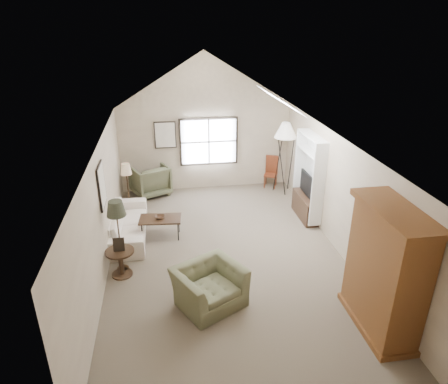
{
  "coord_description": "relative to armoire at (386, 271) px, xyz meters",
  "views": [
    {
      "loc": [
        -1.19,
        -7.25,
        4.84
      ],
      "look_at": [
        0.0,
        0.4,
        1.4
      ],
      "focal_mm": 32.0,
      "sensor_mm": 36.0,
      "label": 1
    }
  ],
  "objects": [
    {
      "name": "room_shell",
      "position": [
        -2.18,
        2.4,
        2.11
      ],
      "size": [
        5.01,
        8.01,
        4.0
      ],
      "color": "brown",
      "rests_on": "ground"
    },
    {
      "name": "window",
      "position": [
        -2.08,
        6.36,
        0.35
      ],
      "size": [
        1.72,
        0.08,
        1.42
      ],
      "primitive_type": "cube",
      "color": "black",
      "rests_on": "room_shell"
    },
    {
      "name": "skylight",
      "position": [
        -0.88,
        3.3,
        2.12
      ],
      "size": [
        0.8,
        1.2,
        0.52
      ],
      "primitive_type": null,
      "color": "white",
      "rests_on": "room_shell"
    },
    {
      "name": "wall_art",
      "position": [
        -4.06,
        4.34,
        0.63
      ],
      "size": [
        1.97,
        3.71,
        0.88
      ],
      "color": "black",
      "rests_on": "room_shell"
    },
    {
      "name": "armoire",
      "position": [
        0.0,
        0.0,
        0.0
      ],
      "size": [
        0.6,
        1.5,
        2.2
      ],
      "primitive_type": "cube",
      "color": "brown",
      "rests_on": "ground"
    },
    {
      "name": "tv_alcove",
      "position": [
        0.16,
        4.0,
        0.05
      ],
      "size": [
        0.32,
        1.3,
        2.1
      ],
      "primitive_type": "cube",
      "color": "white",
      "rests_on": "ground"
    },
    {
      "name": "media_console",
      "position": [
        0.14,
        4.0,
        -0.8
      ],
      "size": [
        0.34,
        1.18,
        0.6
      ],
      "primitive_type": "cube",
      "color": "#382316",
      "rests_on": "ground"
    },
    {
      "name": "tv_panel",
      "position": [
        0.14,
        4.0,
        -0.18
      ],
      "size": [
        0.05,
        0.9,
        0.55
      ],
      "primitive_type": "cube",
      "color": "black",
      "rests_on": "media_console"
    },
    {
      "name": "sofa",
      "position": [
        -4.38,
        3.73,
        -0.77
      ],
      "size": [
        0.89,
        2.28,
        0.67
      ],
      "primitive_type": "imported",
      "rotation": [
        0.0,
        0.0,
        1.57
      ],
      "color": "beige",
      "rests_on": "ground"
    },
    {
      "name": "armchair_near",
      "position": [
        -2.73,
        0.99,
        -0.73
      ],
      "size": [
        1.47,
        1.42,
        0.74
      ],
      "primitive_type": "imported",
      "rotation": [
        0.0,
        0.0,
        0.49
      ],
      "color": "#606546",
      "rests_on": "ground"
    },
    {
      "name": "armchair_far",
      "position": [
        -3.85,
        6.1,
        -0.65
      ],
      "size": [
        1.29,
        1.3,
        0.9
      ],
      "primitive_type": "imported",
      "rotation": [
        0.0,
        0.0,
        3.57
      ],
      "color": "#5B6144",
      "rests_on": "ground"
    },
    {
      "name": "coffee_table",
      "position": [
        -3.58,
        3.55,
        -0.85
      ],
      "size": [
        1.01,
        0.63,
        0.49
      ],
      "primitive_type": "cube",
      "rotation": [
        0.0,
        0.0,
        -0.09
      ],
      "color": "#392017",
      "rests_on": "ground"
    },
    {
      "name": "bowl",
      "position": [
        -3.58,
        3.55,
        -0.58
      ],
      "size": [
        0.25,
        0.25,
        0.06
      ],
      "primitive_type": "imported",
      "rotation": [
        0.0,
        0.0,
        -0.09
      ],
      "color": "#3B2818",
      "rests_on": "coffee_table"
    },
    {
      "name": "side_table",
      "position": [
        -4.38,
        2.13,
        -0.81
      ],
      "size": [
        0.57,
        0.57,
        0.57
      ],
      "primitive_type": "cylinder",
      "rotation": [
        0.0,
        0.0,
        0.0
      ],
      "color": "#3A2517",
      "rests_on": "ground"
    },
    {
      "name": "side_chair",
      "position": [
        -0.23,
        6.1,
        -0.62
      ],
      "size": [
        0.49,
        0.49,
        0.96
      ],
      "primitive_type": "cube",
      "rotation": [
        0.0,
        0.0,
        -0.41
      ],
      "color": "maroon",
      "rests_on": "ground"
    },
    {
      "name": "tripod_lamp",
      "position": [
        0.02,
        5.68,
        -0.03
      ],
      "size": [
        0.72,
        0.72,
        2.14
      ],
      "primitive_type": null,
      "rotation": [
        0.0,
        0.0,
        0.18
      ],
      "color": "white",
      "rests_on": "ground"
    },
    {
      "name": "dark_lamp",
      "position": [
        -4.38,
        2.33,
        -0.3
      ],
      "size": [
        0.38,
        0.38,
        1.59
      ],
      "primitive_type": null,
      "rotation": [
        0.0,
        0.0,
        0.0
      ],
      "color": "#25281C",
      "rests_on": "ground"
    },
    {
      "name": "tan_lamp",
      "position": [
        -4.38,
        4.93,
        -0.38
      ],
      "size": [
        0.29,
        0.29,
        1.43
      ],
      "primitive_type": null,
      "rotation": [
        0.0,
        0.0,
        0.0
      ],
      "color": "tan",
      "rests_on": "ground"
    }
  ]
}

